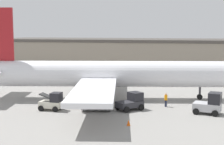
{
  "coord_description": "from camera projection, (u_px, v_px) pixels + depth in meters",
  "views": [
    {
      "loc": [
        9.95,
        -43.75,
        9.23
      ],
      "look_at": [
        0.0,
        0.0,
        3.56
      ],
      "focal_mm": 55.0,
      "sensor_mm": 36.0,
      "label": 1
    }
  ],
  "objects": [
    {
      "name": "ground_plane",
      "position": [
        112.0,
        99.0,
        45.67
      ],
      "size": [
        400.0,
        400.0,
        0.0
      ],
      "primitive_type": "plane",
      "color": "gray"
    },
    {
      "name": "safety_cone_far",
      "position": [
        129.0,
        123.0,
        33.02
      ],
      "size": [
        0.36,
        0.36,
        0.55
      ],
      "color": "#EF590F",
      "rests_on": "ground_plane"
    },
    {
      "name": "pushback_tug",
      "position": [
        210.0,
        104.0,
        37.43
      ],
      "size": [
        3.21,
        2.63,
        2.42
      ],
      "rotation": [
        0.0,
        0.0,
        -0.22
      ],
      "color": "#B2B2B7",
      "rests_on": "ground_plane"
    },
    {
      "name": "terminal_building",
      "position": [
        187.0,
        53.0,
        84.5
      ],
      "size": [
        96.22,
        17.34,
        6.79
      ],
      "color": "gray",
      "rests_on": "ground_plane"
    },
    {
      "name": "baggage_tug",
      "position": [
        131.0,
        102.0,
        39.49
      ],
      "size": [
        3.37,
        3.39,
        1.99
      ],
      "rotation": [
        0.0,
        0.0,
        0.8
      ],
      "color": "#2D2D33",
      "rests_on": "ground_plane"
    },
    {
      "name": "ground_crew_worker",
      "position": [
        166.0,
        99.0,
        41.0
      ],
      "size": [
        0.36,
        0.36,
        1.66
      ],
      "rotation": [
        0.0,
        0.0,
        6.17
      ],
      "color": "#1E2338",
      "rests_on": "ground_plane"
    },
    {
      "name": "belt_loader_truck",
      "position": [
        52.0,
        102.0,
        39.21
      ],
      "size": [
        2.54,
        1.76,
        2.07
      ],
      "rotation": [
        0.0,
        0.0,
        -0.02
      ],
      "color": "beige",
      "rests_on": "ground_plane"
    },
    {
      "name": "airplane",
      "position": [
        104.0,
        74.0,
        45.29
      ],
      "size": [
        38.63,
        33.64,
        12.04
      ],
      "rotation": [
        0.0,
        0.0,
        0.19
      ],
      "color": "white",
      "rests_on": "ground_plane"
    }
  ]
}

